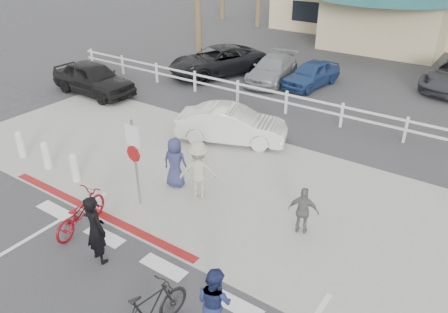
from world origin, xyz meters
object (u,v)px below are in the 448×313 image
Objects in this scene: bike_red at (80,212)px; bike_black at (150,312)px; car_red_compact at (93,78)px; sign_post at (135,159)px; car_white_sedan at (232,125)px.

bike_black is (3.78, -1.43, 0.07)m from bike_red.
car_red_compact is (-7.75, 7.10, 0.26)m from bike_red.
bike_red is at bearing -105.00° from sign_post.
car_white_sedan is at bearing -92.14° from car_red_compact.
bike_black is at bearing -177.66° from car_white_sedan.
car_red_compact is (-8.07, 0.57, 0.10)m from car_white_sedan.
sign_post is at bearing 160.34° from car_white_sedan.
car_red_compact reaches higher than bike_red.
car_white_sedan is at bearing 91.46° from sign_post.
car_red_compact reaches higher than bike_black.
sign_post is 4.93m from car_white_sedan.
sign_post is 9.86m from car_red_compact.
car_red_compact is (-11.52, 8.53, 0.19)m from bike_black.
bike_red is at bearing 156.05° from car_white_sedan.
bike_red is 10.51m from car_red_compact.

